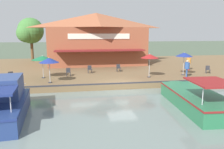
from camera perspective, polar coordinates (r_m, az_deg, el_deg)
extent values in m
plane|color=#4C5B47|center=(19.64, 2.61, -4.20)|extent=(220.00, 220.00, 0.00)
cube|color=brown|center=(30.19, -1.81, 1.69)|extent=(22.00, 56.00, 0.60)
cube|color=#2D2D33|center=(19.57, 2.56, -2.29)|extent=(0.20, 50.40, 0.10)
cube|color=brown|center=(32.69, -4.08, 7.51)|extent=(7.89, 13.38, 5.23)
pyramid|color=#9E5638|center=(32.69, -4.17, 13.93)|extent=(8.28, 14.04, 2.10)
cube|color=maroon|center=(27.91, -3.08, 6.31)|extent=(1.80, 11.37, 0.16)
cube|color=silver|center=(28.68, -3.32, 9.93)|extent=(0.08, 8.03, 0.70)
cylinder|color=#B7B7B7|center=(22.94, -17.58, 1.71)|extent=(0.06, 0.06, 2.11)
cylinder|color=#2D2D33|center=(23.12, -17.44, -0.80)|extent=(0.36, 0.36, 0.06)
cone|color=#19663D|center=(22.81, -17.72, 4.18)|extent=(2.15, 2.15, 0.39)
cone|color=silver|center=(22.81, -17.73, 4.23)|extent=(1.33, 1.33, 0.31)
sphere|color=silver|center=(22.79, -17.75, 4.66)|extent=(0.08, 0.08, 0.08)
cylinder|color=#B7B7B7|center=(20.53, -15.99, 0.83)|extent=(0.06, 0.06, 2.15)
cylinder|color=#2D2D33|center=(20.73, -15.84, -2.01)|extent=(0.36, 0.36, 0.06)
cone|color=navy|center=(20.39, -16.13, 3.63)|extent=(1.78, 1.78, 0.44)
cone|color=yellow|center=(20.39, -16.14, 3.68)|extent=(1.10, 1.10, 0.35)
sphere|color=yellow|center=(20.36, -16.17, 4.24)|extent=(0.08, 0.08, 0.08)
cylinder|color=#B7B7B7|center=(22.57, 9.72, 2.10)|extent=(0.06, 0.06, 2.25)
cylinder|color=#2D2D33|center=(22.76, 9.64, -0.63)|extent=(0.36, 0.36, 0.06)
cone|color=maroon|center=(22.43, 9.81, 4.78)|extent=(1.83, 1.83, 0.41)
cone|color=white|center=(22.43, 9.81, 4.83)|extent=(1.13, 1.13, 0.33)
sphere|color=white|center=(22.41, 9.83, 5.31)|extent=(0.08, 0.08, 0.08)
cylinder|color=#B7B7B7|center=(24.68, 18.20, 2.50)|extent=(0.06, 0.06, 2.30)
cylinder|color=#2D2D33|center=(24.86, 18.05, -0.05)|extent=(0.36, 0.36, 0.06)
cone|color=navy|center=(24.56, 18.35, 5.01)|extent=(1.78, 1.78, 0.43)
cone|color=yellow|center=(24.55, 18.35, 5.05)|extent=(1.10, 1.10, 0.34)
sphere|color=yellow|center=(24.54, 18.38, 5.50)|extent=(0.08, 0.08, 0.08)
cube|color=#2D2D33|center=(24.69, -5.24, 0.81)|extent=(0.04, 0.04, 0.42)
cube|color=#2D2D33|center=(24.61, -6.16, 0.76)|extent=(0.04, 0.04, 0.42)
cube|color=#2D2D33|center=(25.07, -5.42, 0.96)|extent=(0.04, 0.04, 0.42)
cube|color=#2D2D33|center=(25.00, -6.32, 0.91)|extent=(0.04, 0.04, 0.42)
cube|color=#2D2D33|center=(24.81, -5.80, 1.34)|extent=(0.49, 0.49, 0.05)
cube|color=#2D2D33|center=(24.97, -5.89, 1.92)|extent=(0.09, 0.44, 0.40)
cube|color=#2D2D33|center=(26.71, 24.26, 0.65)|extent=(0.05, 0.05, 0.42)
cube|color=#2D2D33|center=(26.61, 23.43, 0.68)|extent=(0.05, 0.05, 0.42)
cube|color=#2D2D33|center=(27.10, 24.05, 0.80)|extent=(0.05, 0.05, 0.42)
cube|color=#2D2D33|center=(27.00, 23.23, 0.83)|extent=(0.05, 0.05, 0.42)
cube|color=#2D2D33|center=(26.82, 23.78, 1.19)|extent=(0.56, 0.56, 0.05)
cube|color=#2D2D33|center=(26.98, 23.71, 1.73)|extent=(0.18, 0.43, 0.40)
cube|color=#2D2D33|center=(23.24, -10.79, 0.03)|extent=(0.04, 0.04, 0.42)
cube|color=#2D2D33|center=(23.23, -11.77, -0.01)|extent=(0.04, 0.04, 0.42)
cube|color=#2D2D33|center=(23.64, -10.84, 0.21)|extent=(0.04, 0.04, 0.42)
cube|color=#2D2D33|center=(23.62, -11.81, 0.16)|extent=(0.04, 0.04, 0.42)
cube|color=#2D2D33|center=(23.39, -11.32, 0.61)|extent=(0.47, 0.47, 0.05)
cube|color=#2D2D33|center=(23.55, -11.37, 1.23)|extent=(0.07, 0.44, 0.40)
cube|color=#2D2D33|center=(25.54, 2.33, 1.18)|extent=(0.04, 0.04, 0.42)
cube|color=#2D2D33|center=(25.43, 1.46, 1.14)|extent=(0.04, 0.04, 0.42)
cube|color=#2D2D33|center=(25.92, 2.07, 1.32)|extent=(0.04, 0.04, 0.42)
cube|color=#2D2D33|center=(25.81, 1.22, 1.28)|extent=(0.04, 0.04, 0.42)
cube|color=#2D2D33|center=(25.64, 1.77, 1.70)|extent=(0.48, 0.48, 0.05)
cube|color=#2D2D33|center=(25.79, 1.65, 2.26)|extent=(0.08, 0.44, 0.40)
cube|color=#2D2D33|center=(22.72, -24.25, -0.99)|extent=(0.05, 0.05, 0.42)
cube|color=#2D2D33|center=(22.67, -25.25, -1.09)|extent=(0.05, 0.05, 0.42)
cube|color=#2D2D33|center=(23.11, -24.40, -0.82)|extent=(0.05, 0.05, 0.42)
cube|color=#2D2D33|center=(23.06, -25.38, -0.92)|extent=(0.05, 0.05, 0.42)
cube|color=#2D2D33|center=(22.85, -24.86, -0.43)|extent=(0.58, 0.58, 0.05)
cube|color=#2D2D33|center=(23.01, -24.98, 0.20)|extent=(0.21, 0.42, 0.40)
cylinder|color=#2D5193|center=(23.87, 18.89, 0.44)|extent=(0.13, 0.13, 0.85)
cylinder|color=#2D5193|center=(23.70, 18.94, 0.36)|extent=(0.13, 0.13, 0.85)
cylinder|color=#2D5193|center=(23.67, 19.03, 2.21)|extent=(0.50, 0.50, 0.67)
sphere|color=#DBB28E|center=(23.61, 19.10, 3.30)|extent=(0.23, 0.23, 0.23)
cylinder|color=#B23338|center=(28.12, 19.19, 1.91)|extent=(0.13, 0.13, 0.85)
cylinder|color=#B23338|center=(28.22, 19.47, 1.92)|extent=(0.13, 0.13, 0.85)
cylinder|color=orange|center=(28.07, 19.43, 3.46)|extent=(0.50, 0.50, 0.67)
sphere|color=tan|center=(28.02, 19.49, 4.37)|extent=(0.23, 0.23, 0.23)
cube|color=#287047|center=(16.01, 21.18, -6.22)|extent=(7.11, 3.18, 1.03)
ellipsoid|color=#287047|center=(19.05, 16.55, -3.27)|extent=(2.63, 2.72, 1.03)
cube|color=maroon|center=(15.89, 21.28, -4.71)|extent=(7.19, 3.22, 0.10)
cube|color=maroon|center=(14.23, 24.53, -1.81)|extent=(3.01, 2.48, 0.09)
cylinder|color=silver|center=(13.18, 22.64, -5.08)|extent=(0.05, 0.05, 1.10)
cube|color=navy|center=(14.48, -26.98, -8.40)|extent=(6.14, 3.17, 1.06)
ellipsoid|color=navy|center=(17.26, -25.00, -5.24)|extent=(2.31, 2.68, 1.06)
cube|color=navy|center=(14.35, -27.13, -6.69)|extent=(6.22, 3.21, 0.10)
cube|color=navy|center=(15.16, -26.56, -2.95)|extent=(2.81, 2.34, 1.27)
cylinder|color=silver|center=(12.15, -25.00, -6.75)|extent=(0.05, 0.05, 0.98)
cylinder|color=silver|center=(17.30, -25.08, -2.38)|extent=(0.24, 2.10, 0.04)
cylinder|color=brown|center=(37.38, -20.14, 5.83)|extent=(0.43, 0.43, 3.32)
sphere|color=#427A38|center=(37.28, -20.46, 10.68)|extent=(4.01, 4.01, 4.01)
sphere|color=#427A38|center=(36.60, -21.59, 9.98)|extent=(2.81, 2.81, 2.81)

